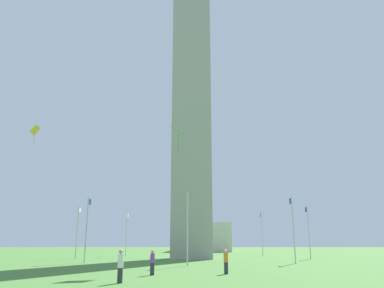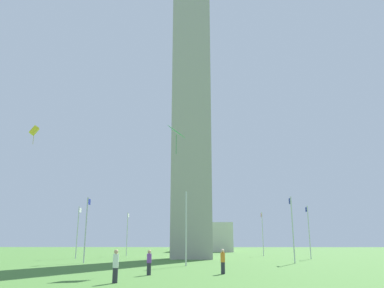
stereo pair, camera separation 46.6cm
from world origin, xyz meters
TOP-DOWN VIEW (x-y plane):
  - ground_plane at (0.00, 0.00)m, footprint 260.00×260.00m
  - obelisk_monument at (0.00, 0.00)m, footprint 5.59×5.59m
  - flagpole_n at (16.10, 0.00)m, footprint 1.12×0.14m
  - flagpole_ne at (11.41, 11.34)m, footprint 1.12×0.14m
  - flagpole_e at (0.07, 16.04)m, footprint 1.12×0.14m
  - flagpole_se at (-11.27, 11.34)m, footprint 1.12×0.14m
  - flagpole_s at (-15.97, 0.00)m, footprint 1.12×0.14m
  - flagpole_sw at (-11.27, -11.34)m, footprint 1.12×0.14m
  - flagpole_w at (0.07, -16.04)m, footprint 1.12×0.14m
  - flagpole_nw at (11.41, -11.34)m, footprint 1.12×0.14m
  - person_white_shirt at (-31.98, 3.08)m, footprint 0.32×0.32m
  - person_purple_shirt at (-26.76, 1.98)m, footprint 0.32×0.32m
  - person_orange_shirt at (-25.63, -3.12)m, footprint 0.32×0.32m
  - kite_yellow_box at (-16.64, 15.80)m, footprint 0.82×1.08m
  - kite_green_diamond at (-20.05, 0.73)m, footprint 1.78×1.57m
  - distant_building at (49.96, -1.79)m, footprint 29.20×12.67m

SIDE VIEW (x-z plane):
  - ground_plane at x=0.00m, z-range 0.00..0.00m
  - person_purple_shirt at x=-26.76m, z-range -0.01..1.65m
  - person_orange_shirt at x=-25.63m, z-range -0.01..1.70m
  - person_white_shirt at x=-31.98m, z-range 0.00..1.78m
  - distant_building at x=49.96m, z-range 0.00..6.66m
  - flagpole_n at x=16.10m, z-range 0.38..7.47m
  - flagpole_ne at x=11.41m, z-range 0.38..7.47m
  - flagpole_e at x=0.07m, z-range 0.38..7.47m
  - flagpole_se at x=-11.27m, z-range 0.38..7.47m
  - flagpole_s at x=-15.97m, z-range 0.38..7.47m
  - flagpole_sw at x=-11.27m, z-range 0.38..7.47m
  - flagpole_w at x=0.07m, z-range 0.38..7.47m
  - flagpole_nw at x=11.41m, z-range 0.38..7.47m
  - kite_green_diamond at x=-20.05m, z-range 10.76..13.38m
  - kite_yellow_box at x=-16.64m, z-range 12.40..14.41m
  - obelisk_monument at x=0.00m, z-range 0.00..50.81m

